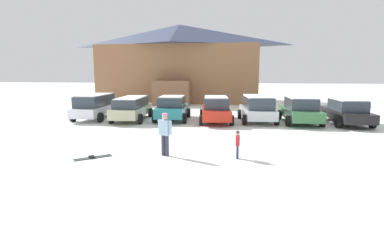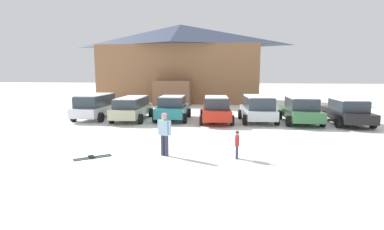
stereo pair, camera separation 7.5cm
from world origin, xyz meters
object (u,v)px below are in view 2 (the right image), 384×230
(parked_white_suv, at_px, (96,106))
(parked_teal_hatchback, at_px, (173,108))
(skier_adult_in_blue_parka, at_px, (164,132))
(parked_green_coupe, at_px, (300,110))
(parked_red_sedan, at_px, (216,109))
(parked_silver_wagon, at_px, (258,108))
(pair_of_skis, at_px, (92,157))
(ski_lodge, at_px, (181,63))
(parked_black_sedan, at_px, (347,111))
(parked_beige_suv, at_px, (132,108))
(skier_child_in_red_jacket, at_px, (237,143))

(parked_white_suv, bearing_deg, parked_teal_hatchback, 0.25)
(skier_adult_in_blue_parka, bearing_deg, parked_green_coupe, 49.76)
(parked_red_sedan, bearing_deg, parked_silver_wagon, 6.07)
(parked_teal_hatchback, xyz_separation_m, pair_of_skis, (-1.46, -9.26, -0.81))
(parked_red_sedan, xyz_separation_m, parked_green_coupe, (5.35, 0.08, 0.01))
(ski_lodge, bearing_deg, parked_green_coupe, -54.82)
(parked_red_sedan, xyz_separation_m, parked_silver_wagon, (2.70, 0.29, 0.08))
(parked_white_suv, relative_size, parked_red_sedan, 0.96)
(ski_lodge, relative_size, parked_silver_wagon, 4.20)
(parked_red_sedan, height_order, parked_black_sedan, parked_red_sedan)
(ski_lodge, height_order, skier_adult_in_blue_parka, ski_lodge)
(parked_white_suv, relative_size, skier_adult_in_blue_parka, 2.76)
(ski_lodge, bearing_deg, parked_white_suv, -105.97)
(parked_beige_suv, height_order, skier_child_in_red_jacket, parked_beige_suv)
(ski_lodge, xyz_separation_m, parked_teal_hatchback, (1.51, -13.60, -3.41))
(parked_white_suv, relative_size, parked_black_sedan, 0.97)
(parked_white_suv, bearing_deg, parked_green_coupe, -1.14)
(parked_red_sedan, bearing_deg, parked_green_coupe, 0.90)
(parked_teal_hatchback, xyz_separation_m, skier_child_in_red_jacket, (4.00, -8.75, -0.24))
(parked_red_sedan, relative_size, parked_silver_wagon, 1.15)
(skier_child_in_red_jacket, bearing_deg, ski_lodge, 103.84)
(skier_adult_in_blue_parka, bearing_deg, parked_silver_wagon, 62.72)
(parked_beige_suv, bearing_deg, ski_lodge, 85.06)
(parked_teal_hatchback, xyz_separation_m, parked_black_sedan, (11.04, -0.39, -0.02))
(parked_silver_wagon, distance_m, parked_green_coupe, 2.66)
(skier_child_in_red_jacket, bearing_deg, parked_red_sedan, 97.26)
(ski_lodge, height_order, parked_green_coupe, ski_lodge)
(parked_green_coupe, relative_size, skier_adult_in_blue_parka, 2.74)
(parked_red_sedan, bearing_deg, ski_lodge, 107.62)
(parked_teal_hatchback, height_order, pair_of_skis, parked_teal_hatchback)
(parked_beige_suv, xyz_separation_m, parked_silver_wagon, (8.34, 0.23, 0.06))
(parked_red_sedan, xyz_separation_m, parked_black_sedan, (8.11, -0.01, -0.03))
(parked_beige_suv, distance_m, skier_child_in_red_jacket, 10.78)
(skier_adult_in_blue_parka, bearing_deg, ski_lodge, 96.99)
(parked_silver_wagon, xyz_separation_m, skier_child_in_red_jacket, (-1.63, -8.66, -0.32))
(parked_red_sedan, distance_m, parked_green_coupe, 5.35)
(parked_white_suv, distance_m, parked_green_coupe, 13.69)
(parked_beige_suv, bearing_deg, parked_black_sedan, -0.26)
(parked_red_sedan, distance_m, parked_black_sedan, 8.11)
(skier_child_in_red_jacket, bearing_deg, skier_adult_in_blue_parka, 177.79)
(parked_black_sedan, distance_m, skier_child_in_red_jacket, 10.94)
(skier_child_in_red_jacket, bearing_deg, parked_green_coupe, 63.12)
(ski_lodge, xyz_separation_m, parked_beige_suv, (-1.20, -13.92, -3.39))
(parked_beige_suv, bearing_deg, parked_white_suv, 173.62)
(parked_black_sedan, bearing_deg, parked_white_suv, 178.73)
(skier_adult_in_blue_parka, xyz_separation_m, pair_of_skis, (-2.68, -0.62, -0.92))
(ski_lodge, relative_size, skier_adult_in_blue_parka, 10.55)
(parked_green_coupe, relative_size, pair_of_skis, 3.52)
(parked_teal_hatchback, relative_size, parked_black_sedan, 0.86)
(parked_green_coupe, bearing_deg, parked_silver_wagon, 175.63)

